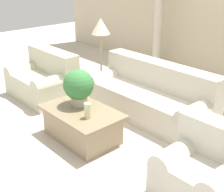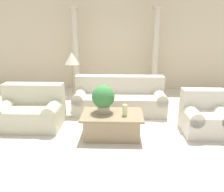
{
  "view_description": "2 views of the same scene",
  "coord_description": "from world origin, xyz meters",
  "px_view_note": "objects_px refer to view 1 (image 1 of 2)",
  "views": [
    {
      "loc": [
        3.2,
        -2.84,
        2.35
      ],
      "look_at": [
        0.14,
        -0.06,
        0.58
      ],
      "focal_mm": 50.0,
      "sensor_mm": 36.0,
      "label": 1
    },
    {
      "loc": [
        0.14,
        -4.36,
        2.0
      ],
      "look_at": [
        -0.01,
        -0.12,
        0.68
      ],
      "focal_mm": 35.0,
      "sensor_mm": 36.0,
      "label": 2
    }
  ],
  "objects_px": {
    "loveseat": "(44,79)",
    "potted_plant": "(78,86)",
    "sofa_long": "(150,96)",
    "coffee_table": "(82,124)",
    "floor_lamp": "(101,32)",
    "armchair": "(204,169)"
  },
  "relations": [
    {
      "from": "loveseat",
      "to": "potted_plant",
      "type": "relative_size",
      "value": 2.43
    },
    {
      "from": "sofa_long",
      "to": "potted_plant",
      "type": "distance_m",
      "value": 1.31
    },
    {
      "from": "coffee_table",
      "to": "potted_plant",
      "type": "xyz_separation_m",
      "value": [
        -0.17,
        0.09,
        0.51
      ]
    },
    {
      "from": "sofa_long",
      "to": "potted_plant",
      "type": "xyz_separation_m",
      "value": [
        -0.31,
        -1.21,
        0.4
      ]
    },
    {
      "from": "potted_plant",
      "to": "floor_lamp",
      "type": "relative_size",
      "value": 0.36
    },
    {
      "from": "sofa_long",
      "to": "loveseat",
      "type": "bearing_deg",
      "value": -154.73
    },
    {
      "from": "potted_plant",
      "to": "armchair",
      "type": "height_order",
      "value": "potted_plant"
    },
    {
      "from": "loveseat",
      "to": "armchair",
      "type": "bearing_deg",
      "value": -3.02
    },
    {
      "from": "loveseat",
      "to": "armchair",
      "type": "xyz_separation_m",
      "value": [
        3.56,
        -0.19,
        -0.01
      ]
    },
    {
      "from": "floor_lamp",
      "to": "armchair",
      "type": "relative_size",
      "value": 1.74
    },
    {
      "from": "loveseat",
      "to": "armchair",
      "type": "relative_size",
      "value": 1.52
    },
    {
      "from": "armchair",
      "to": "loveseat",
      "type": "bearing_deg",
      "value": 176.98
    },
    {
      "from": "floor_lamp",
      "to": "armchair",
      "type": "height_order",
      "value": "floor_lamp"
    },
    {
      "from": "sofa_long",
      "to": "loveseat",
      "type": "xyz_separation_m",
      "value": [
        -1.87,
        -0.88,
        0.01
      ]
    },
    {
      "from": "sofa_long",
      "to": "armchair",
      "type": "xyz_separation_m",
      "value": [
        1.69,
        -1.07,
        -0.0
      ]
    },
    {
      "from": "coffee_table",
      "to": "floor_lamp",
      "type": "xyz_separation_m",
      "value": [
        -0.97,
        1.19,
        1.01
      ]
    },
    {
      "from": "sofa_long",
      "to": "potted_plant",
      "type": "bearing_deg",
      "value": -104.29
    },
    {
      "from": "sofa_long",
      "to": "loveseat",
      "type": "distance_m",
      "value": 2.07
    },
    {
      "from": "sofa_long",
      "to": "armchair",
      "type": "relative_size",
      "value": 2.6
    },
    {
      "from": "sofa_long",
      "to": "coffee_table",
      "type": "bearing_deg",
      "value": -96.03
    },
    {
      "from": "potted_plant",
      "to": "armchair",
      "type": "distance_m",
      "value": 2.05
    },
    {
      "from": "sofa_long",
      "to": "coffee_table",
      "type": "relative_size",
      "value": 1.91
    }
  ]
}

